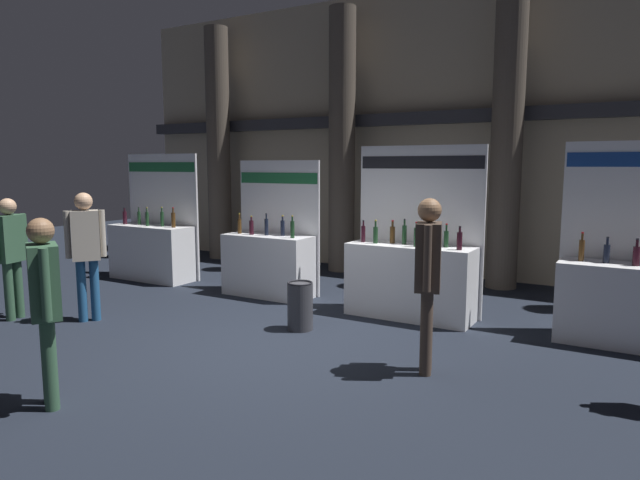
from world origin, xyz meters
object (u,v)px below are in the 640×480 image
at_px(visitor_3, 428,269).
at_px(visitor_2, 11,248).
at_px(exhibitor_booth_2, 411,274).
at_px(visitor_0, 45,295).
at_px(trash_bin, 300,306).
at_px(visitor_5, 86,245).
at_px(exhibitor_booth_1, 269,260).
at_px(exhibitor_booth_3, 633,296).
at_px(exhibitor_booth_0, 153,247).

bearing_deg(visitor_3, visitor_2, 82.56).
xyz_separation_m(exhibitor_booth_2, visitor_2, (-4.80, -2.95, 0.40)).
xyz_separation_m(visitor_0, visitor_2, (-3.10, 1.54, -0.01)).
relative_size(trash_bin, visitor_5, 0.36).
distance_m(exhibitor_booth_1, trash_bin, 2.09).
bearing_deg(trash_bin, exhibitor_booth_3, 21.00).
bearing_deg(visitor_2, trash_bin, -83.14).
distance_m(visitor_0, visitor_2, 3.46).
bearing_deg(visitor_3, visitor_0, 116.52).
height_order(trash_bin, visitor_3, visitor_3).
relative_size(exhibitor_booth_1, trash_bin, 3.48).
height_order(exhibitor_booth_2, visitor_0, exhibitor_booth_2).
bearing_deg(visitor_5, trash_bin, 148.79).
xyz_separation_m(exhibitor_booth_2, visitor_5, (-3.80, -2.48, 0.45)).
height_order(exhibitor_booth_0, visitor_2, exhibitor_booth_0).
bearing_deg(visitor_0, exhibitor_booth_2, 99.97).
relative_size(exhibitor_booth_2, visitor_2, 1.43).
relative_size(exhibitor_booth_1, visitor_2, 1.31).
xyz_separation_m(exhibitor_booth_0, exhibitor_booth_1, (2.70, 0.03, -0.02)).
bearing_deg(exhibitor_booth_0, trash_bin, -18.21).
distance_m(exhibitor_booth_3, visitor_5, 7.08).
distance_m(exhibitor_booth_0, trash_bin, 4.44).
distance_m(exhibitor_booth_3, visitor_2, 8.18).
relative_size(exhibitor_booth_0, trash_bin, 3.69).
bearing_deg(exhibitor_booth_1, trash_bin, -43.23).
bearing_deg(visitor_5, exhibitor_booth_3, 147.99).
relative_size(exhibitor_booth_1, exhibitor_booth_2, 0.92).
relative_size(exhibitor_booth_2, exhibitor_booth_3, 0.99).
bearing_deg(visitor_5, exhibitor_booth_0, -114.08).
bearing_deg(exhibitor_booth_3, visitor_3, -131.03).
xyz_separation_m(exhibitor_booth_3, visitor_0, (-4.46, -4.61, 0.42)).
relative_size(exhibitor_booth_2, visitor_3, 1.33).
bearing_deg(exhibitor_booth_0, visitor_2, -81.75).
bearing_deg(trash_bin, visitor_3, -17.98).
bearing_deg(visitor_3, trash_bin, 54.95).
bearing_deg(exhibitor_booth_0, exhibitor_booth_2, -0.53).
bearing_deg(exhibitor_booth_0, visitor_0, -52.06).
bearing_deg(visitor_2, exhibitor_booth_3, -84.23).
bearing_deg(visitor_5, exhibitor_booth_2, 159.47).
distance_m(exhibitor_booth_1, visitor_3, 4.07).
height_order(exhibitor_booth_1, trash_bin, exhibitor_booth_1).
height_order(visitor_2, visitor_5, visitor_5).
bearing_deg(exhibitor_booth_3, visitor_2, -157.91).
bearing_deg(exhibitor_booth_0, exhibitor_booth_1, 0.70).
relative_size(exhibitor_booth_0, visitor_2, 1.39).
height_order(exhibitor_booth_0, exhibitor_booth_3, exhibitor_booth_3).
distance_m(visitor_0, visitor_5, 2.91).
distance_m(exhibitor_booth_3, trash_bin, 4.08).
distance_m(exhibitor_booth_2, visitor_5, 4.56).
bearing_deg(visitor_3, exhibitor_booth_2, 8.43).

